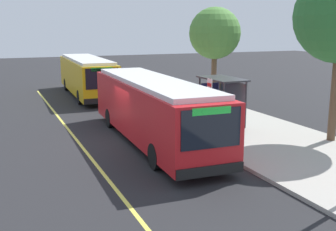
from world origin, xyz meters
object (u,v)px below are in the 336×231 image
at_px(transit_bus_main, 152,108).
at_px(waiting_bench, 220,114).
at_px(transit_bus_second, 87,75).
at_px(pedestrian_commuter, 233,117).
at_px(route_sign_post, 210,100).

height_order(transit_bus_main, waiting_bench, transit_bus_main).
height_order(transit_bus_main, transit_bus_second, same).
relative_size(transit_bus_second, waiting_bench, 7.27).
height_order(transit_bus_main, pedestrian_commuter, transit_bus_main).
distance_m(route_sign_post, pedestrian_commuter, 1.40).
height_order(route_sign_post, pedestrian_commuter, route_sign_post).
xyz_separation_m(waiting_bench, pedestrian_commuter, (2.83, -0.94, 0.48)).
bearing_deg(route_sign_post, transit_bus_main, -108.33).
bearing_deg(transit_bus_second, waiting_bench, 18.69).
xyz_separation_m(transit_bus_second, waiting_bench, (12.95, 4.38, -0.98)).
height_order(waiting_bench, route_sign_post, route_sign_post).
distance_m(transit_bus_second, route_sign_post, 15.57).
relative_size(transit_bus_main, waiting_bench, 7.46).
distance_m(transit_bus_main, waiting_bench, 4.88).
distance_m(waiting_bench, pedestrian_commuter, 3.02).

